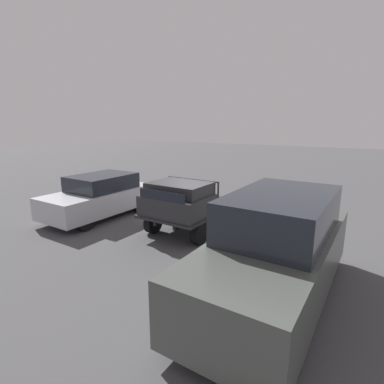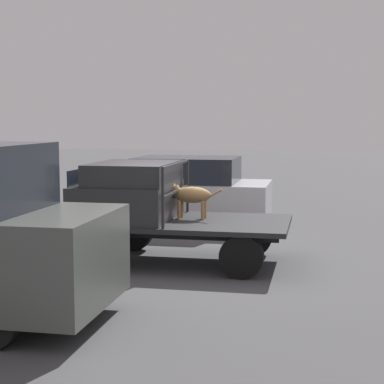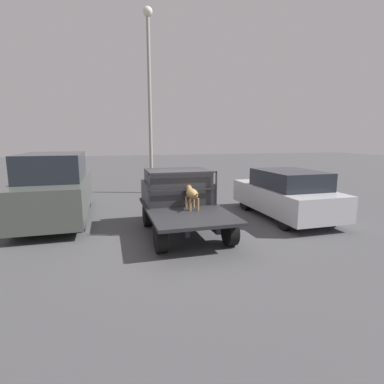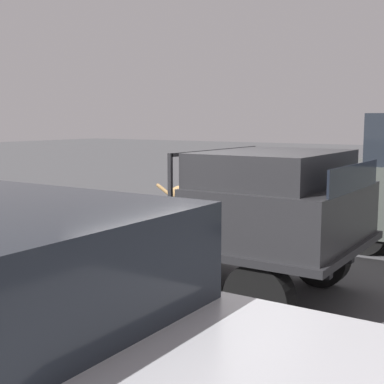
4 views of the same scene
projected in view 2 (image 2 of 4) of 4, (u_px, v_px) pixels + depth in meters
name	position (u px, v px, depth m)	size (l,w,h in m)	color
ground_plane	(183.00, 263.00, 10.94)	(80.00, 80.00, 0.00)	#474749
flatbed_truck	(183.00, 231.00, 10.88)	(3.59, 2.05, 0.74)	black
truck_cab	(130.00, 192.00, 10.99)	(1.56, 1.93, 0.96)	#28282B
truck_headboard	(176.00, 182.00, 10.81)	(0.04, 1.93, 0.97)	#232326
dog	(187.00, 194.00, 10.97)	(1.08, 0.28, 0.68)	#9E7547
parked_sedan	(180.00, 192.00, 14.59)	(4.13, 1.88, 1.59)	black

